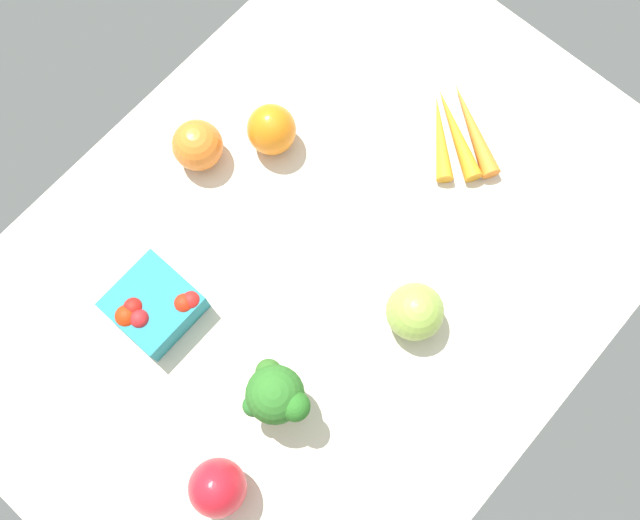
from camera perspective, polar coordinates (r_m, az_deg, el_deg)
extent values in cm
cube|color=beige|center=(104.17, 0.00, -0.45)|extent=(104.00, 76.00, 2.00)
ellipsoid|color=red|center=(95.38, -8.17, -17.54)|extent=(10.16, 10.16, 9.83)
ellipsoid|color=orange|center=(106.46, -3.89, 10.33)|extent=(8.75, 8.75, 8.32)
cube|color=teal|center=(101.76, -13.08, -3.54)|extent=(10.63, 10.63, 5.06)
sphere|color=red|center=(98.91, -10.77, -3.45)|extent=(2.88, 2.88, 2.88)
sphere|color=red|center=(99.39, -14.20, -4.57)|extent=(2.64, 2.64, 2.64)
sphere|color=red|center=(98.80, -10.23, -3.21)|extent=(2.71, 2.71, 2.71)
sphere|color=red|center=(100.18, -14.65, -3.69)|extent=(2.78, 2.78, 2.78)
sphere|color=red|center=(100.33, -14.99, -4.27)|extent=(2.93, 2.93, 2.93)
sphere|color=red|center=(100.45, -15.13, -4.39)|extent=(3.39, 3.39, 3.39)
cone|color=orange|center=(111.83, 12.11, 10.25)|extent=(10.59, 14.97, 2.82)
cone|color=orange|center=(111.04, 10.81, 9.95)|extent=(10.35, 14.58, 2.74)
cone|color=orange|center=(110.39, 9.59, 9.65)|extent=(11.71, 11.55, 2.59)
sphere|color=orange|center=(107.10, -9.74, 9.01)|extent=(7.51, 7.51, 7.51)
sphere|color=#8DAD45|center=(98.29, 7.58, -4.11)|extent=(7.99, 7.99, 7.99)
cylinder|color=#9FCE7F|center=(97.83, -3.44, -10.92)|extent=(3.91, 3.91, 4.17)
sphere|color=#2D6D25|center=(92.90, -3.61, -10.65)|extent=(7.67, 7.67, 7.67)
sphere|color=#296928|center=(93.53, -5.33, -11.48)|extent=(2.92, 2.92, 2.92)
sphere|color=#336924|center=(93.81, -4.13, -8.90)|extent=(3.47, 3.47, 3.47)
sphere|color=#276A20|center=(91.46, -2.00, -11.58)|extent=(3.93, 3.93, 3.93)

